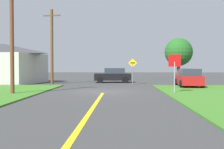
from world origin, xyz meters
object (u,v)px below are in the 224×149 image
object	(u,v)px
utility_pole_mid	(52,46)
direction_sign	(133,68)
utility_pole_near	(12,30)
barn	(3,63)
stop_sign	(175,66)
oak_tree_left	(179,52)
car_approaching_junction	(113,75)
car_on_crossroad	(189,78)

from	to	relation	value
utility_pole_mid	direction_sign	distance (m)	8.59
utility_pole_near	utility_pole_mid	xyz separation A→B (m)	(-0.01, 10.39, -0.24)
direction_sign	barn	xyz separation A→B (m)	(-14.07, 2.13, 0.52)
utility_pole_near	utility_pole_mid	distance (m)	10.39
barn	direction_sign	bearing A→B (deg)	-8.61
stop_sign	oak_tree_left	distance (m)	22.52
car_approaching_junction	direction_sign	xyz separation A→B (m)	(2.06, -3.24, 0.82)
car_approaching_junction	barn	size ratio (longest dim) A/B	0.48
direction_sign	car_on_crossroad	bearing A→B (deg)	-35.11
car_approaching_junction	car_on_crossroad	distance (m)	9.50
utility_pole_near	direction_sign	distance (m)	13.14
car_approaching_junction	utility_pole_near	distance (m)	14.91
car_on_crossroad	direction_sign	bearing A→B (deg)	58.58
car_approaching_junction	barn	world-z (taller)	barn
oak_tree_left	utility_pole_mid	bearing A→B (deg)	-141.25
stop_sign	car_approaching_junction	xyz separation A→B (m)	(-4.49, 12.25, -1.07)
utility_pole_mid	car_on_crossroad	bearing A→B (deg)	-16.44
car_on_crossroad	stop_sign	bearing A→B (deg)	161.20
utility_pole_near	oak_tree_left	world-z (taller)	utility_pole_near
car_approaching_junction	oak_tree_left	xyz separation A→B (m)	(9.27, 9.66, 3.05)
car_approaching_junction	utility_pole_mid	bearing A→B (deg)	20.98
car_on_crossroad	direction_sign	world-z (taller)	direction_sign
car_on_crossroad	barn	world-z (taller)	barn
car_on_crossroad	utility_pole_near	world-z (taller)	utility_pole_near
oak_tree_left	barn	world-z (taller)	oak_tree_left
oak_tree_left	barn	bearing A→B (deg)	-153.15
car_approaching_junction	car_on_crossroad	bearing A→B (deg)	133.07
car_on_crossroad	utility_pole_near	bearing A→B (deg)	120.36
oak_tree_left	car_on_crossroad	bearing A→B (deg)	-98.52
car_approaching_junction	utility_pole_mid	xyz separation A→B (m)	(-6.20, -2.75, 3.13)
oak_tree_left	utility_pole_near	bearing A→B (deg)	-124.14
car_on_crossroad	direction_sign	size ratio (longest dim) A/B	1.71
utility_pole_near	direction_sign	xyz separation A→B (m)	(8.25, 9.90, -2.55)
stop_sign	direction_sign	bearing A→B (deg)	-65.42
stop_sign	direction_sign	size ratio (longest dim) A/B	1.01
direction_sign	oak_tree_left	bearing A→B (deg)	60.81
direction_sign	barn	bearing A→B (deg)	171.39
stop_sign	car_approaching_junction	world-z (taller)	stop_sign
car_on_crossroad	utility_pole_near	distance (m)	14.96
car_approaching_junction	direction_sign	world-z (taller)	direction_sign
car_approaching_junction	direction_sign	distance (m)	3.93
stop_sign	barn	distance (m)	19.91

